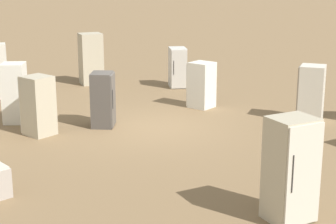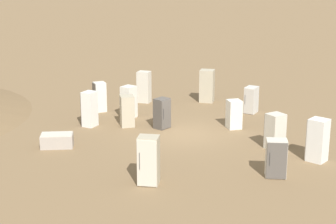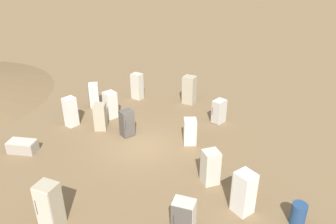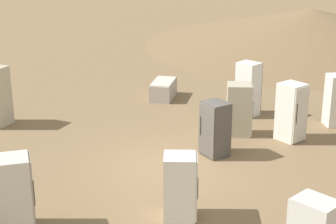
{
  "view_description": "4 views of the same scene",
  "coord_description": "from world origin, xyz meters",
  "px_view_note": "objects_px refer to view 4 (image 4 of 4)",
  "views": [
    {
      "loc": [
        14.78,
        2.29,
        4.39
      ],
      "look_at": [
        1.23,
        0.54,
        0.77
      ],
      "focal_mm": 60.0,
      "sensor_mm": 36.0,
      "label": 1
    },
    {
      "loc": [
        18.97,
        17.53,
        8.35
      ],
      "look_at": [
        1.21,
        0.09,
        1.35
      ],
      "focal_mm": 60.0,
      "sensor_mm": 36.0,
      "label": 2
    },
    {
      "loc": [
        6.64,
        13.47,
        9.35
      ],
      "look_at": [
        -1.35,
        0.6,
        1.92
      ],
      "focal_mm": 35.0,
      "sensor_mm": 36.0,
      "label": 3
    },
    {
      "loc": [
        -11.77,
        6.6,
        6.06
      ],
      "look_at": [
        0.76,
        -0.33,
        1.22
      ],
      "focal_mm": 60.0,
      "sensor_mm": 36.0,
      "label": 4
    }
  ],
  "objects_px": {
    "discarded_fridge_9": "(336,100)",
    "discarded_fridge_13": "(291,112)",
    "discarded_fridge_1": "(180,187)",
    "discarded_fridge_11": "(15,194)",
    "discarded_fridge_4": "(248,89)",
    "discarded_fridge_5": "(239,110)",
    "discarded_fridge_3": "(163,89)",
    "discarded_fridge_0": "(215,129)"
  },
  "relations": [
    {
      "from": "discarded_fridge_9",
      "to": "discarded_fridge_13",
      "type": "distance_m",
      "value": 2.1
    },
    {
      "from": "discarded_fridge_1",
      "to": "discarded_fridge_9",
      "type": "xyz_separation_m",
      "value": [
        2.71,
        -7.2,
        0.1
      ]
    },
    {
      "from": "discarded_fridge_13",
      "to": "discarded_fridge_11",
      "type": "bearing_deg",
      "value": -1.81
    },
    {
      "from": "discarded_fridge_4",
      "to": "discarded_fridge_5",
      "type": "height_order",
      "value": "discarded_fridge_4"
    },
    {
      "from": "discarded_fridge_3",
      "to": "discarded_fridge_11",
      "type": "distance_m",
      "value": 9.73
    },
    {
      "from": "discarded_fridge_0",
      "to": "discarded_fridge_5",
      "type": "xyz_separation_m",
      "value": [
        0.97,
        -1.51,
        0.03
      ]
    },
    {
      "from": "discarded_fridge_1",
      "to": "discarded_fridge_4",
      "type": "bearing_deg",
      "value": 162.59
    },
    {
      "from": "discarded_fridge_3",
      "to": "discarded_fridge_5",
      "type": "relative_size",
      "value": 0.99
    },
    {
      "from": "discarded_fridge_4",
      "to": "discarded_fridge_13",
      "type": "height_order",
      "value": "discarded_fridge_4"
    },
    {
      "from": "discarded_fridge_4",
      "to": "discarded_fridge_13",
      "type": "distance_m",
      "value": 2.44
    },
    {
      "from": "discarded_fridge_0",
      "to": "discarded_fridge_13",
      "type": "xyz_separation_m",
      "value": [
        -0.1,
        -2.58,
        0.09
      ]
    },
    {
      "from": "discarded_fridge_4",
      "to": "discarded_fridge_1",
      "type": "bearing_deg",
      "value": -64.69
    },
    {
      "from": "discarded_fridge_0",
      "to": "discarded_fridge_9",
      "type": "bearing_deg",
      "value": -91.4
    },
    {
      "from": "discarded_fridge_13",
      "to": "discarded_fridge_9",
      "type": "bearing_deg",
      "value": 178.42
    },
    {
      "from": "discarded_fridge_0",
      "to": "discarded_fridge_1",
      "type": "distance_m",
      "value": 3.57
    },
    {
      "from": "discarded_fridge_11",
      "to": "discarded_fridge_13",
      "type": "height_order",
      "value": "discarded_fridge_13"
    },
    {
      "from": "discarded_fridge_0",
      "to": "discarded_fridge_9",
      "type": "height_order",
      "value": "discarded_fridge_9"
    },
    {
      "from": "discarded_fridge_3",
      "to": "discarded_fridge_4",
      "type": "xyz_separation_m",
      "value": [
        -3.04,
        -1.53,
        0.57
      ]
    },
    {
      "from": "discarded_fridge_9",
      "to": "discarded_fridge_11",
      "type": "height_order",
      "value": "discarded_fridge_9"
    },
    {
      "from": "discarded_fridge_4",
      "to": "discarded_fridge_0",
      "type": "bearing_deg",
      "value": -67.34
    },
    {
      "from": "discarded_fridge_3",
      "to": "discarded_fridge_11",
      "type": "bearing_deg",
      "value": 84.16
    },
    {
      "from": "discarded_fridge_4",
      "to": "discarded_fridge_9",
      "type": "xyz_separation_m",
      "value": [
        -2.11,
        -1.82,
        -0.08
      ]
    },
    {
      "from": "discarded_fridge_1",
      "to": "discarded_fridge_5",
      "type": "height_order",
      "value": "discarded_fridge_5"
    },
    {
      "from": "discarded_fridge_1",
      "to": "discarded_fridge_3",
      "type": "relative_size",
      "value": 0.92
    },
    {
      "from": "discarded_fridge_4",
      "to": "discarded_fridge_5",
      "type": "distance_m",
      "value": 1.89
    },
    {
      "from": "discarded_fridge_3",
      "to": "discarded_fridge_9",
      "type": "distance_m",
      "value": 6.16
    },
    {
      "from": "discarded_fridge_0",
      "to": "discarded_fridge_13",
      "type": "distance_m",
      "value": 2.58
    },
    {
      "from": "discarded_fridge_4",
      "to": "discarded_fridge_11",
      "type": "distance_m",
      "value": 9.33
    },
    {
      "from": "discarded_fridge_9",
      "to": "discarded_fridge_11",
      "type": "relative_size",
      "value": 1.01
    },
    {
      "from": "discarded_fridge_1",
      "to": "discarded_fridge_5",
      "type": "xyz_separation_m",
      "value": [
        3.48,
        -4.05,
        0.07
      ]
    },
    {
      "from": "discarded_fridge_9",
      "to": "discarded_fridge_4",
      "type": "bearing_deg",
      "value": 152.45
    },
    {
      "from": "discarded_fridge_4",
      "to": "discarded_fridge_9",
      "type": "distance_m",
      "value": 2.79
    },
    {
      "from": "discarded_fridge_0",
      "to": "discarded_fridge_5",
      "type": "bearing_deg",
      "value": -61.17
    },
    {
      "from": "discarded_fridge_4",
      "to": "discarded_fridge_11",
      "type": "xyz_separation_m",
      "value": [
        -3.64,
        8.6,
        -0.08
      ]
    },
    {
      "from": "discarded_fridge_0",
      "to": "discarded_fridge_11",
      "type": "height_order",
      "value": "discarded_fridge_11"
    },
    {
      "from": "discarded_fridge_0",
      "to": "discarded_fridge_1",
      "type": "height_order",
      "value": "discarded_fridge_0"
    },
    {
      "from": "discarded_fridge_11",
      "to": "discarded_fridge_3",
      "type": "bearing_deg",
      "value": 146.16
    },
    {
      "from": "discarded_fridge_9",
      "to": "discarded_fridge_11",
      "type": "bearing_deg",
      "value": -149.97
    },
    {
      "from": "discarded_fridge_1",
      "to": "discarded_fridge_0",
      "type": "bearing_deg",
      "value": 165.32
    },
    {
      "from": "discarded_fridge_3",
      "to": "discarded_fridge_11",
      "type": "height_order",
      "value": "discarded_fridge_11"
    },
    {
      "from": "discarded_fridge_13",
      "to": "discarded_fridge_3",
      "type": "bearing_deg",
      "value": -87.02
    },
    {
      "from": "discarded_fridge_11",
      "to": "discarded_fridge_5",
      "type": "bearing_deg",
      "value": 120.31
    }
  ]
}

